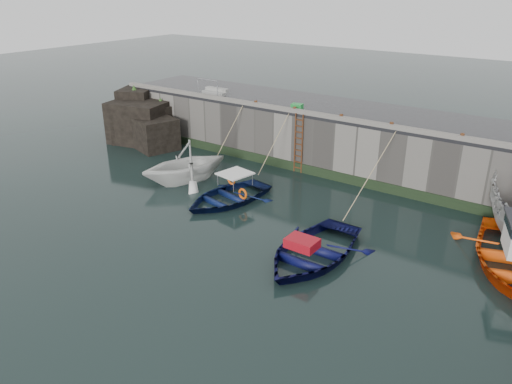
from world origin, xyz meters
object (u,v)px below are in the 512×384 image
Objects in this scene: boat_near_navy at (312,257)px; bollard_d at (391,125)px; boat_near_blue at (228,201)px; bollard_a at (256,103)px; bollard_b at (295,109)px; boat_near_white at (186,180)px; bollard_c at (341,117)px; ladder at (298,144)px; fish_crate at (297,107)px; bollard_e at (462,137)px.

bollard_d is at bearing 92.54° from boat_near_navy.
bollard_a is at bearing 122.99° from boat_near_blue.
bollard_b is (0.22, 5.51, 3.30)m from boat_near_blue.
bollard_c is at bearing 58.28° from boat_near_white.
ladder is 2.08m from fish_crate.
boat_near_navy is at bearing -43.74° from bollard_a.
bollard_c reaches higher than boat_near_white.
boat_near_white is at bearing -142.92° from bollard_c.
ladder is 5.46m from boat_near_blue.
bollard_c reaches higher than boat_near_blue.
ladder reaches higher than boat_near_blue.
ladder is at bearing -171.33° from bollard_c.
bollard_e reaches higher than boat_near_white.
bollard_d is (5.51, -0.60, -0.01)m from fish_crate.
bollard_a reaches higher than boat_near_navy.
fish_crate is at bearing 125.23° from boat_near_navy.
boat_near_navy is 10.10m from bollard_b.
bollard_d is at bearing 55.45° from boat_near_blue.
bollard_c is at bearing 0.00° from bollard_a.
bollard_d is at bearing 4.00° from ladder.
bollard_d and bollard_e have the same top height.
bollard_e is (8.50, 0.00, 0.00)m from bollard_b.
bollard_b is (0.21, -0.60, -0.01)m from fish_crate.
boat_near_white is 16.35× the size of bollard_c.
fish_crate is at bearing 14.69° from bollard_a.
boat_near_blue is at bearing -92.31° from bollard_b.
boat_near_blue is at bearing -147.73° from bollard_e.
bollard_e reaches higher than ladder.
ladder is 0.61× the size of boat_near_navy.
boat_near_blue is (-0.72, -5.17, -1.59)m from ladder.
bollard_e is (8.72, 5.51, 3.30)m from boat_near_blue.
bollard_b and bollard_d have the same top height.
bollard_c is (-2.89, 7.74, 3.30)m from boat_near_navy.
fish_crate is (0.01, 6.11, 3.31)m from boat_near_blue.
boat_near_white is 7.14m from fish_crate.
bollard_a and bollard_c have the same top height.
boat_near_navy is 8.90m from bollard_c.
boat_near_white is 16.35× the size of bollard_a.
boat_near_blue is 16.41× the size of bollard_c.
boat_near_navy is (5.09, -7.40, -1.59)m from ladder.
bollard_e is at bearing 2.40° from ladder.
bollard_e is (12.09, 4.75, 3.30)m from boat_near_white.
ladder reaches higher than boat_near_white.
bollard_c and bollard_d have the same top height.
boat_near_navy is 8.90m from bollard_e.
boat_near_white is 9.65m from boat_near_navy.
fish_crate is (3.38, 5.35, 3.31)m from boat_near_white.
bollard_c is at bearing -21.57° from fish_crate.
bollard_a reaches higher than boat_near_blue.
bollard_b is at bearing 146.14° from ladder.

